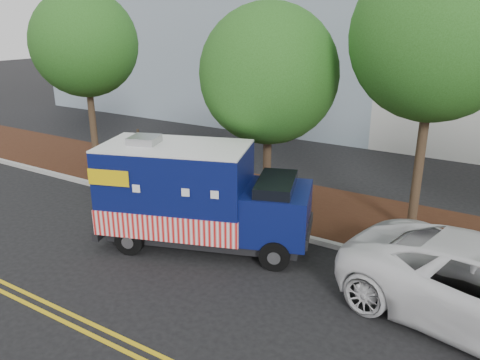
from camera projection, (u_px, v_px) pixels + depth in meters
The scene contains 10 objects.
ground at pixel (178, 231), 13.85m from camera, with size 120.00×120.00×0.00m, color black.
curb at pixel (206, 213), 14.96m from camera, with size 120.00×0.18×0.15m, color #9E9E99.
mulch_strip at pixel (240, 193), 16.65m from camera, with size 120.00×4.00×0.15m, color black.
centerline_near at pixel (51, 305), 10.27m from camera, with size 120.00×0.10×0.01m, color gold.
centerline_far at pixel (41, 310), 10.07m from camera, with size 120.00×0.10×0.01m, color gold.
tree_a at pixel (85, 44), 17.49m from camera, with size 3.97×3.97×7.05m.
tree_b at pixel (269, 74), 13.99m from camera, with size 4.20×4.20×6.48m.
tree_c at pixel (436, 37), 11.81m from camera, with size 4.34×4.34×7.70m.
sign_post at pixel (140, 163), 16.28m from camera, with size 0.06×0.06×2.40m, color #473828.
food_truck at pixel (194, 198), 12.64m from camera, with size 6.05×3.81×3.01m.
Camera 1 is at (8.18, -9.76, 5.96)m, focal length 35.00 mm.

